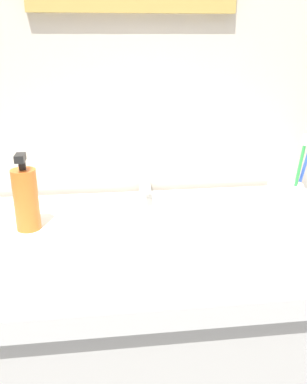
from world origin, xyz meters
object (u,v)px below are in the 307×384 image
object	(u,v)px
toothbrush_cup	(284,202)
toothbrush_green	(298,173)
soap_dispenser	(26,198)
toothbrush_blue	(303,172)
faucet	(144,175)

from	to	relation	value
toothbrush_cup	toothbrush_green	xyz separation A→B (m)	(0.02, -0.02, 0.08)
toothbrush_cup	soap_dispenser	xyz separation A→B (m)	(-0.59, 0.03, 0.03)
toothbrush_green	toothbrush_blue	size ratio (longest dim) A/B	1.08
faucet	soap_dispenser	bearing A→B (deg)	-149.76
faucet	toothbrush_green	xyz separation A→B (m)	(0.33, -0.21, 0.06)
faucet	toothbrush_green	world-z (taller)	toothbrush_green
faucet	toothbrush_blue	world-z (taller)	toothbrush_blue
toothbrush_green	soap_dispenser	size ratio (longest dim) A/B	1.16
soap_dispenser	toothbrush_green	bearing A→B (deg)	-4.11
toothbrush_cup	toothbrush_green	bearing A→B (deg)	-42.56
faucet	soap_dispenser	size ratio (longest dim) A/B	0.85
toothbrush_cup	toothbrush_green	world-z (taller)	toothbrush_green
faucet	toothbrush_cup	xyz separation A→B (m)	(0.31, -0.19, -0.02)
toothbrush_cup	toothbrush_green	size ratio (longest dim) A/B	0.44
faucet	toothbrush_cup	bearing A→B (deg)	-31.65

